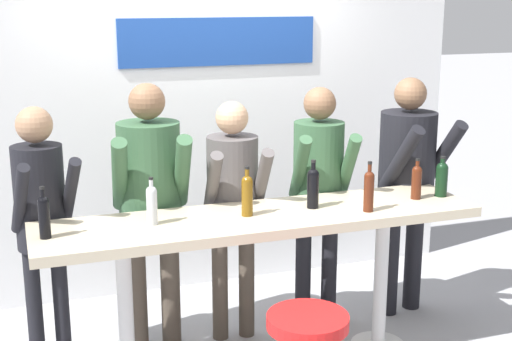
% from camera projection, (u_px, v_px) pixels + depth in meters
% --- Properties ---
extents(back_wall, '(4.28, 0.12, 2.86)m').
position_uv_depth(back_wall, '(197.00, 108.00, 5.52)').
color(back_wall, white).
rests_on(back_wall, ground_plane).
extents(tasting_table, '(2.68, 0.62, 1.01)m').
position_uv_depth(tasting_table, '(261.00, 237.00, 4.30)').
color(tasting_table, beige).
rests_on(tasting_table, ground_plane).
extents(person_far_left, '(0.42, 0.54, 1.66)m').
position_uv_depth(person_far_left, '(41.00, 208.00, 4.27)').
color(person_far_left, black).
rests_on(person_far_left, ground_plane).
extents(person_left, '(0.52, 0.61, 1.76)m').
position_uv_depth(person_left, '(150.00, 189.00, 4.54)').
color(person_left, '#473D33').
rests_on(person_left, ground_plane).
extents(person_center_left, '(0.43, 0.53, 1.63)m').
position_uv_depth(person_center_left, '(233.00, 195.00, 4.67)').
color(person_center_left, '#473D33').
rests_on(person_center_left, ground_plane).
extents(person_center, '(0.47, 0.58, 1.70)m').
position_uv_depth(person_center, '(318.00, 180.00, 4.89)').
color(person_center, black).
rests_on(person_center, ground_plane).
extents(person_center_right, '(0.53, 0.62, 1.74)m').
position_uv_depth(person_center_right, '(407.00, 171.00, 5.07)').
color(person_center_right, black).
rests_on(person_center_right, ground_plane).
extents(wine_bottle_0, '(0.06, 0.06, 0.27)m').
position_uv_depth(wine_bottle_0, '(417.00, 180.00, 4.56)').
color(wine_bottle_0, '#4C1E0F').
rests_on(wine_bottle_0, tasting_table).
extents(wine_bottle_1, '(0.07, 0.07, 0.30)m').
position_uv_depth(wine_bottle_1, '(313.00, 186.00, 4.36)').
color(wine_bottle_1, black).
rests_on(wine_bottle_1, tasting_table).
extents(wine_bottle_2, '(0.07, 0.07, 0.30)m').
position_uv_depth(wine_bottle_2, '(247.00, 193.00, 4.21)').
color(wine_bottle_2, brown).
rests_on(wine_bottle_2, tasting_table).
extents(wine_bottle_3, '(0.06, 0.06, 0.29)m').
position_uv_depth(wine_bottle_3, '(44.00, 215.00, 3.82)').
color(wine_bottle_3, black).
rests_on(wine_bottle_3, tasting_table).
extents(wine_bottle_4, '(0.06, 0.06, 0.31)m').
position_uv_depth(wine_bottle_4, '(369.00, 189.00, 4.29)').
color(wine_bottle_4, '#4C1E0F').
rests_on(wine_bottle_4, tasting_table).
extents(wine_bottle_5, '(0.06, 0.06, 0.28)m').
position_uv_depth(wine_bottle_5, '(152.00, 203.00, 4.05)').
color(wine_bottle_5, '#B7BCC1').
rests_on(wine_bottle_5, tasting_table).
extents(wine_bottle_6, '(0.08, 0.08, 0.27)m').
position_uv_depth(wine_bottle_6, '(442.00, 177.00, 4.62)').
color(wine_bottle_6, black).
rests_on(wine_bottle_6, tasting_table).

